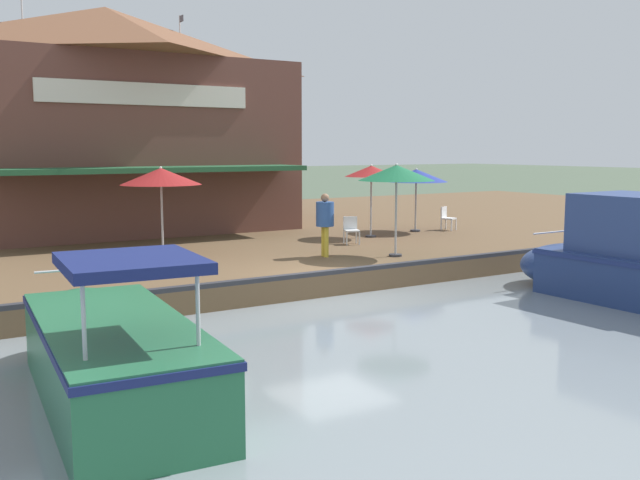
# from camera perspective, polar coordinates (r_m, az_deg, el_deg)

# --- Properties ---
(ground_plane) EXTENTS (220.00, 220.00, 0.00)m
(ground_plane) POSITION_cam_1_polar(r_m,az_deg,el_deg) (16.88, 0.90, -4.82)
(ground_plane) COLOR #4C5B47
(quay_deck) EXTENTS (22.00, 56.00, 0.60)m
(quay_deck) POSITION_cam_1_polar(r_m,az_deg,el_deg) (26.63, -12.01, 0.16)
(quay_deck) COLOR brown
(quay_deck) RESTS_ON ground
(quay_edge_fender) EXTENTS (0.20, 50.40, 0.10)m
(quay_edge_fender) POSITION_cam_1_polar(r_m,az_deg,el_deg) (16.84, 0.72, -2.60)
(quay_edge_fender) COLOR #2D2D33
(quay_edge_fender) RESTS_ON quay_deck
(waterfront_restaurant) EXTENTS (10.90, 12.04, 8.32)m
(waterfront_restaurant) POSITION_cam_1_polar(r_m,az_deg,el_deg) (28.05, -16.51, 9.42)
(waterfront_restaurant) COLOR brown
(waterfront_restaurant) RESTS_ON quay_deck
(patio_umbrella_by_entrance) EXTENTS (2.09, 2.09, 2.55)m
(patio_umbrella_by_entrance) POSITION_cam_1_polar(r_m,az_deg,el_deg) (19.55, 6.14, 5.36)
(patio_umbrella_by_entrance) COLOR #B7B7B7
(patio_umbrella_by_entrance) RESTS_ON quay_deck
(patio_umbrella_back_row) EXTENTS (1.78, 1.78, 2.43)m
(patio_umbrella_back_row) POSITION_cam_1_polar(r_m,az_deg,el_deg) (23.78, 4.13, 5.49)
(patio_umbrella_back_row) COLOR #B7B7B7
(patio_umbrella_back_row) RESTS_ON quay_deck
(patio_umbrella_mid_patio_right) EXTENTS (2.22, 2.22, 2.26)m
(patio_umbrella_mid_patio_right) POSITION_cam_1_polar(r_m,az_deg,el_deg) (25.59, 7.70, 5.13)
(patio_umbrella_mid_patio_right) COLOR #B7B7B7
(patio_umbrella_mid_patio_right) RESTS_ON quay_deck
(patio_umbrella_mid_patio_left) EXTENTS (2.21, 2.21, 2.47)m
(patio_umbrella_mid_patio_left) POSITION_cam_1_polar(r_m,az_deg,el_deg) (20.03, -12.61, 4.98)
(patio_umbrella_mid_patio_left) COLOR #B7B7B7
(patio_umbrella_mid_patio_left) RESTS_ON quay_deck
(cafe_chair_beside_entrance) EXTENTS (0.58, 0.58, 0.85)m
(cafe_chair_beside_entrance) POSITION_cam_1_polar(r_m,az_deg,el_deg) (26.33, 10.12, 1.82)
(cafe_chair_beside_entrance) COLOR white
(cafe_chair_beside_entrance) RESTS_ON quay_deck
(cafe_chair_facing_river) EXTENTS (0.57, 0.57, 0.85)m
(cafe_chair_facing_river) POSITION_cam_1_polar(r_m,az_deg,el_deg) (22.15, 2.50, 0.91)
(cafe_chair_facing_river) COLOR white
(cafe_chair_facing_river) RESTS_ON quay_deck
(person_mid_patio) EXTENTS (0.49, 0.49, 1.74)m
(person_mid_patio) POSITION_cam_1_polar(r_m,az_deg,el_deg) (19.46, 0.40, 1.85)
(person_mid_patio) COLOR gold
(person_mid_patio) RESTS_ON quay_deck
(motorboat_mid_row) EXTENTS (5.98, 2.28, 2.19)m
(motorboat_mid_row) POSITION_cam_1_polar(r_m,az_deg,el_deg) (10.73, -16.62, -8.25)
(motorboat_mid_row) COLOR #287047
(motorboat_mid_row) RESTS_ON river_water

